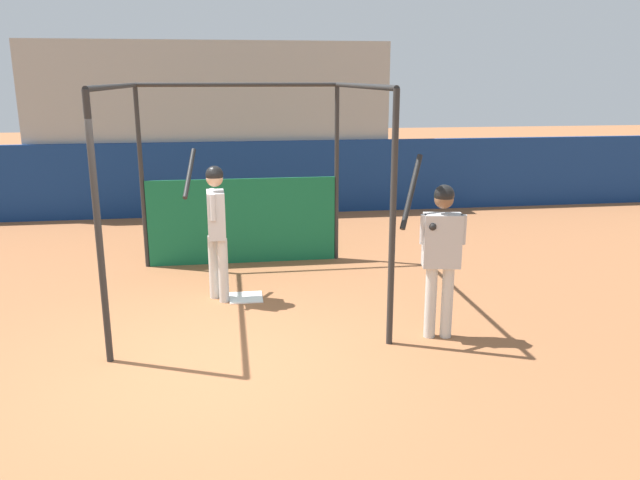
# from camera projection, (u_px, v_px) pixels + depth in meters

# --- Properties ---
(ground_plane) EXTENTS (60.00, 60.00, 0.00)m
(ground_plane) POSITION_uv_depth(u_px,v_px,m) (207.00, 366.00, 6.43)
(ground_plane) COLOR #935B38
(outfield_wall) EXTENTS (24.00, 0.12, 1.57)m
(outfield_wall) POSITION_uv_depth(u_px,v_px,m) (214.00, 179.00, 13.25)
(outfield_wall) COLOR navy
(outfield_wall) RESTS_ON ground
(bleacher_section) EXTENTS (7.60, 4.00, 3.65)m
(bleacher_section) POSITION_uv_depth(u_px,v_px,m) (213.00, 123.00, 14.96)
(bleacher_section) COLOR #9E9E99
(bleacher_section) RESTS_ON ground
(batting_cage) EXTENTS (3.08, 3.49, 2.80)m
(batting_cage) POSITION_uv_depth(u_px,v_px,m) (243.00, 193.00, 9.07)
(batting_cage) COLOR #282828
(batting_cage) RESTS_ON ground
(home_plate) EXTENTS (0.44, 0.44, 0.02)m
(home_plate) POSITION_uv_depth(u_px,v_px,m) (246.00, 297.00, 8.39)
(home_plate) COLOR white
(home_plate) RESTS_ON ground
(player_batter) EXTENTS (0.54, 0.87, 1.96)m
(player_batter) POSITION_uv_depth(u_px,v_px,m) (216.00, 220.00, 8.08)
(player_batter) COLOR silver
(player_batter) RESTS_ON ground
(player_waiting) EXTENTS (0.78, 0.49, 2.06)m
(player_waiting) POSITION_uv_depth(u_px,v_px,m) (441.00, 247.00, 6.88)
(player_waiting) COLOR silver
(player_waiting) RESTS_ON ground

